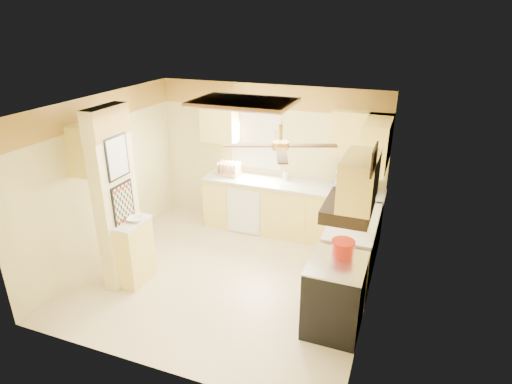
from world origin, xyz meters
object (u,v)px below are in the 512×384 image
at_px(stove, 334,295).
at_px(kettle, 356,220).
at_px(microwave, 351,183).
at_px(bowl, 135,219).
at_px(dutch_oven, 343,248).

bearing_deg(stove, kettle, 85.78).
height_order(stove, microwave, microwave).
xyz_separation_m(microwave, bowl, (-2.58, -2.13, -0.11)).
xyz_separation_m(stove, kettle, (0.07, 0.89, 0.60)).
bearing_deg(kettle, stove, -94.22).
bearing_deg(dutch_oven, microwave, 96.41).
bearing_deg(bowl, kettle, 16.56).
relative_size(bowl, kettle, 0.85).
distance_m(stove, microwave, 2.26).
relative_size(stove, kettle, 3.59).
height_order(microwave, dutch_oven, microwave).
distance_m(bowl, dutch_oven, 2.81).
distance_m(bowl, kettle, 2.97).
distance_m(microwave, dutch_oven, 1.99).
bearing_deg(dutch_oven, stove, -97.76).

